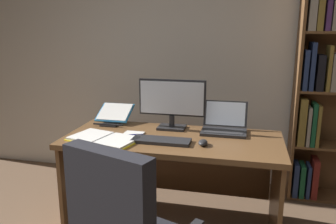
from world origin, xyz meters
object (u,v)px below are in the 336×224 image
(laptop, at_px, (224,126))
(open_binder, at_px, (104,139))
(monitor, at_px, (172,104))
(notepad, at_px, (131,136))
(bookshelf, at_px, (335,93))
(keyboard, at_px, (161,141))
(desk, at_px, (174,159))
(pen, at_px, (134,135))
(reading_stand_with_book, at_px, (114,114))
(computer_mouse, at_px, (203,143))

(laptop, distance_m, open_binder, 0.93)
(monitor, distance_m, notepad, 0.42)
(bookshelf, distance_m, keyboard, 1.61)
(laptop, distance_m, keyboard, 0.55)
(desk, xyz_separation_m, notepad, (-0.31, -0.11, 0.20))
(bookshelf, height_order, keyboard, bookshelf)
(desk, height_order, pen, pen)
(reading_stand_with_book, bearing_deg, notepad, -51.37)
(desk, distance_m, open_binder, 0.58)
(laptop, relative_size, keyboard, 0.82)
(bookshelf, relative_size, notepad, 9.48)
(bookshelf, height_order, reading_stand_with_book, bookshelf)
(monitor, xyz_separation_m, reading_stand_with_book, (-0.53, 0.07, -0.14))
(reading_stand_with_book, height_order, notepad, reading_stand_with_book)
(reading_stand_with_book, relative_size, open_binder, 0.53)
(computer_mouse, bearing_deg, bookshelf, 41.38)
(bookshelf, bearing_deg, desk, -151.16)
(reading_stand_with_book, bearing_deg, laptop, -4.17)
(desk, relative_size, reading_stand_with_book, 5.44)
(reading_stand_with_book, bearing_deg, open_binder, -77.16)
(laptop, height_order, keyboard, laptop)
(bookshelf, relative_size, reading_stand_with_book, 6.71)
(desk, distance_m, bookshelf, 1.51)
(open_binder, xyz_separation_m, notepad, (0.16, 0.14, -0.01))
(monitor, xyz_separation_m, open_binder, (-0.42, -0.41, -0.20))
(keyboard, bearing_deg, monitor, 90.00)
(bookshelf, height_order, monitor, bookshelf)
(laptop, xyz_separation_m, keyboard, (-0.42, -0.36, -0.04))
(laptop, distance_m, notepad, 0.73)
(monitor, bearing_deg, notepad, -133.31)
(laptop, distance_m, pen, 0.71)
(bookshelf, xyz_separation_m, keyboard, (-1.32, -0.90, -0.24))
(reading_stand_with_book, distance_m, notepad, 0.44)
(laptop, relative_size, reading_stand_with_book, 1.16)
(notepad, bearing_deg, computer_mouse, -8.86)
(monitor, height_order, keyboard, monitor)
(computer_mouse, xyz_separation_m, pen, (-0.53, 0.09, -0.01))
(monitor, xyz_separation_m, keyboard, (0.00, -0.36, -0.20))
(computer_mouse, distance_m, pen, 0.54)
(bookshelf, xyz_separation_m, reading_stand_with_book, (-1.85, -0.47, -0.18))
(desk, relative_size, bookshelf, 0.81)
(reading_stand_with_book, relative_size, pen, 2.12)
(keyboard, bearing_deg, computer_mouse, 0.00)
(desk, bearing_deg, bookshelf, 28.84)
(desk, relative_size, keyboard, 3.84)
(keyboard, xyz_separation_m, notepad, (-0.25, 0.09, -0.01))
(laptop, bearing_deg, open_binder, -153.99)
(laptop, xyz_separation_m, pen, (-0.66, -0.27, -0.04))
(monitor, bearing_deg, laptop, 0.46)
(laptop, height_order, computer_mouse, laptop)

